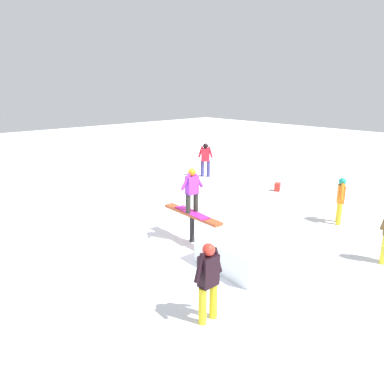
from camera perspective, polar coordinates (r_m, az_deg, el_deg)
name	(u,v)px	position (r m, az deg, el deg)	size (l,w,h in m)	color
ground_plane	(192,242)	(10.62, 0.00, -7.56)	(60.00, 60.00, 0.00)	white
rail_feature	(192,218)	(10.36, 0.00, -3.94)	(2.19, 0.38, 0.85)	black
snow_kicker_ramp	(242,253)	(9.23, 7.64, -9.20)	(1.80, 1.50, 0.67)	white
main_rider_on_rail	(192,191)	(10.12, 0.00, 0.10)	(1.33, 0.74, 1.26)	#C01E91
bystander_orange	(341,198)	(12.60, 21.70, -0.88)	(0.42, 0.63, 1.49)	gold
bystander_black	(208,278)	(6.95, 2.50, -13.02)	(0.23, 0.69, 1.55)	gold
bystander_red	(205,158)	(17.87, 2.06, 5.19)	(0.61, 0.53, 1.61)	navy
backpack_on_snow	(277,187)	(15.93, 12.88, 0.76)	(0.30, 0.22, 0.34)	red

